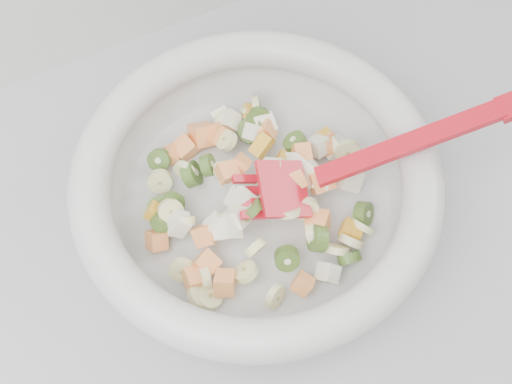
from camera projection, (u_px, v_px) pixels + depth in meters
name	position (u px, v px, depth m)	size (l,w,h in m)	color
counter	(196.00, 363.00, 1.04)	(2.00, 0.60, 0.90)	gray
mixing_bowl	(256.00, 188.00, 0.63)	(0.41, 0.35, 0.14)	#BABAB8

